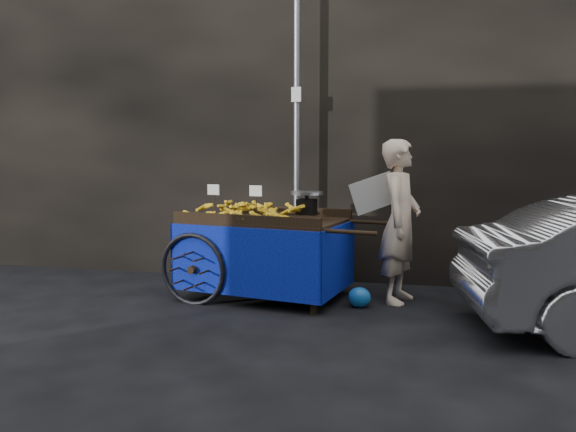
# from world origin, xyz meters

# --- Properties ---
(ground) EXTENTS (80.00, 80.00, 0.00)m
(ground) POSITION_xyz_m (0.00, 0.00, 0.00)
(ground) COLOR black
(ground) RESTS_ON ground
(building_wall) EXTENTS (13.50, 2.00, 5.00)m
(building_wall) POSITION_xyz_m (0.39, 2.60, 2.50)
(building_wall) COLOR black
(building_wall) RESTS_ON ground
(street_pole) EXTENTS (0.12, 0.10, 4.00)m
(street_pole) POSITION_xyz_m (0.30, 1.30, 2.01)
(street_pole) COLOR slate
(street_pole) RESTS_ON ground
(banana_cart) EXTENTS (2.63, 1.54, 1.34)m
(banana_cart) POSITION_xyz_m (0.01, 0.62, 0.83)
(banana_cart) COLOR black
(banana_cart) RESTS_ON ground
(vendor) EXTENTS (0.86, 0.75, 1.83)m
(vendor) POSITION_xyz_m (1.60, 0.74, 0.92)
(vendor) COLOR beige
(vendor) RESTS_ON ground
(plastic_bag) EXTENTS (0.25, 0.20, 0.22)m
(plastic_bag) POSITION_xyz_m (1.19, 0.39, 0.11)
(plastic_bag) COLOR blue
(plastic_bag) RESTS_ON ground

